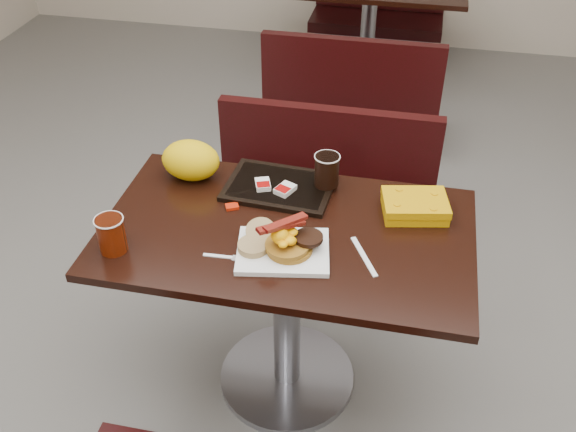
% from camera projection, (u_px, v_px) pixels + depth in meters
% --- Properties ---
extents(floor, '(6.00, 7.00, 0.01)m').
position_uv_depth(floor, '(287.00, 379.00, 2.55)').
color(floor, slate).
rests_on(floor, ground).
extents(table_near, '(1.20, 0.70, 0.75)m').
position_uv_depth(table_near, '(287.00, 311.00, 2.33)').
color(table_near, black).
rests_on(table_near, floor).
extents(bench_near_n, '(1.00, 0.46, 0.72)m').
position_uv_depth(bench_near_n, '(320.00, 203.00, 2.88)').
color(bench_near_n, black).
rests_on(bench_near_n, floor).
extents(table_far, '(1.20, 0.70, 0.75)m').
position_uv_depth(table_far, '(367.00, 38.00, 4.36)').
color(table_far, black).
rests_on(table_far, floor).
extents(bench_far_s, '(1.00, 0.46, 0.72)m').
position_uv_depth(bench_far_s, '(354.00, 86.00, 3.82)').
color(bench_far_s, black).
rests_on(bench_far_s, floor).
extents(bench_far_n, '(1.00, 0.46, 0.72)m').
position_uv_depth(bench_far_n, '(377.00, 6.00, 4.91)').
color(bench_far_n, black).
rests_on(bench_far_n, floor).
extents(platter, '(0.32, 0.26, 0.02)m').
position_uv_depth(platter, '(283.00, 251.00, 2.00)').
color(platter, white).
rests_on(platter, table_near).
extents(pancake_stack, '(0.18, 0.18, 0.03)m').
position_uv_depth(pancake_stack, '(289.00, 247.00, 1.98)').
color(pancake_stack, '#9E681A').
rests_on(pancake_stack, platter).
extents(sausage_patty, '(0.10, 0.10, 0.01)m').
position_uv_depth(sausage_patty, '(309.00, 238.00, 1.98)').
color(sausage_patty, black).
rests_on(sausage_patty, pancake_stack).
extents(scrambled_eggs, '(0.12, 0.11, 0.05)m').
position_uv_depth(scrambled_eggs, '(280.00, 237.00, 1.96)').
color(scrambled_eggs, '#FABB05').
rests_on(scrambled_eggs, pancake_stack).
extents(bacon_strips, '(0.16, 0.16, 0.01)m').
position_uv_depth(bacon_strips, '(281.00, 225.00, 1.95)').
color(bacon_strips, '#4A0507').
rests_on(bacon_strips, scrambled_eggs).
extents(muffin_bottom, '(0.10, 0.10, 0.02)m').
position_uv_depth(muffin_bottom, '(253.00, 246.00, 1.99)').
color(muffin_bottom, '#A28E55').
rests_on(muffin_bottom, platter).
extents(muffin_top, '(0.10, 0.10, 0.05)m').
position_uv_depth(muffin_top, '(261.00, 231.00, 2.03)').
color(muffin_top, '#A28E55').
rests_on(muffin_top, platter).
extents(coffee_cup_near, '(0.11, 0.11, 0.12)m').
position_uv_depth(coffee_cup_near, '(111.00, 235.00, 1.98)').
color(coffee_cup_near, maroon).
rests_on(coffee_cup_near, table_near).
extents(fork, '(0.13, 0.03, 0.00)m').
position_uv_depth(fork, '(218.00, 256.00, 1.99)').
color(fork, white).
rests_on(fork, table_near).
extents(knife, '(0.10, 0.18, 0.00)m').
position_uv_depth(knife, '(364.00, 256.00, 1.99)').
color(knife, white).
rests_on(knife, table_near).
extents(condiment_syrup, '(0.05, 0.05, 0.01)m').
position_uv_depth(condiment_syrup, '(232.00, 206.00, 2.19)').
color(condiment_syrup, '#BA1D07').
rests_on(condiment_syrup, table_near).
extents(condiment_ketchup, '(0.04, 0.04, 0.01)m').
position_uv_depth(condiment_ketchup, '(281.00, 227.00, 2.10)').
color(condiment_ketchup, '#8C0504').
rests_on(condiment_ketchup, table_near).
extents(tray, '(0.39, 0.29, 0.02)m').
position_uv_depth(tray, '(279.00, 187.00, 2.28)').
color(tray, black).
rests_on(tray, table_near).
extents(hashbrown_sleeve_left, '(0.07, 0.08, 0.02)m').
position_uv_depth(hashbrown_sleeve_left, '(263.00, 184.00, 2.26)').
color(hashbrown_sleeve_left, silver).
rests_on(hashbrown_sleeve_left, tray).
extents(hashbrown_sleeve_right, '(0.08, 0.09, 0.02)m').
position_uv_depth(hashbrown_sleeve_right, '(285.00, 189.00, 2.24)').
color(hashbrown_sleeve_right, silver).
rests_on(hashbrown_sleeve_right, tray).
extents(coffee_cup_far, '(0.10, 0.10, 0.12)m').
position_uv_depth(coffee_cup_far, '(327.00, 170.00, 2.24)').
color(coffee_cup_far, black).
rests_on(coffee_cup_far, tray).
extents(clamshell, '(0.24, 0.20, 0.06)m').
position_uv_depth(clamshell, '(415.00, 206.00, 2.15)').
color(clamshell, '#CB8D03').
rests_on(clamshell, table_near).
extents(paper_bag, '(0.22, 0.17, 0.14)m').
position_uv_depth(paper_bag, '(191.00, 160.00, 2.30)').
color(paper_bag, '#FFBA08').
rests_on(paper_bag, table_near).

